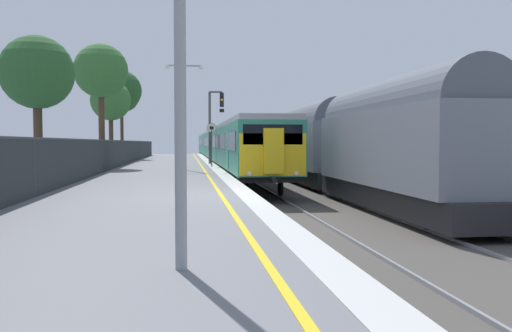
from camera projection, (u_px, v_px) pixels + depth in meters
ground at (322, 214)px, 15.42m from camera, size 17.40×110.00×1.21m
commuter_train_at_platform at (221, 145)px, 51.96m from camera, size 2.83×63.44×3.81m
freight_train_adjacent_track at (344, 141)px, 24.86m from camera, size 2.60×24.84×4.71m
signal_gantry at (214, 119)px, 36.99m from camera, size 1.10×0.24×5.12m
speed_limit_sign at (212, 139)px, 32.46m from camera, size 0.59×0.08×2.71m
platform_lamp_mid at (184, 108)px, 28.49m from camera, size 2.00×0.20×5.76m
platform_back_fence at (34, 166)px, 14.28m from camera, size 0.07×99.00×1.65m
background_tree_left at (110, 102)px, 43.66m from camera, size 3.34×3.34×6.67m
background_tree_centre at (37, 76)px, 21.85m from camera, size 3.04×3.04×5.94m
background_tree_right at (102, 73)px, 31.31m from camera, size 3.21×3.21×7.39m
background_tree_back at (122, 93)px, 48.23m from camera, size 3.68×3.68×8.11m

